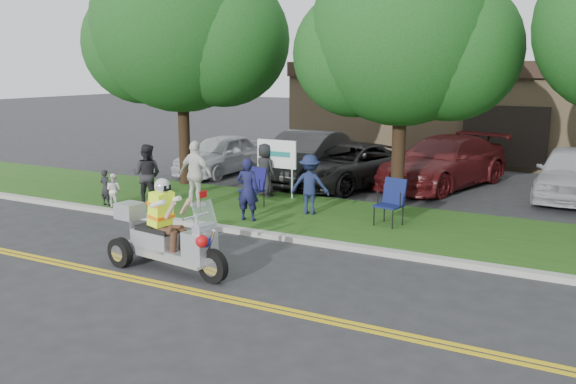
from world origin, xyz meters
The scene contains 24 objects.
ground centered at (0.00, 0.00, 0.00)m, with size 120.00×120.00×0.00m, color #28282B.
centerline_near centered at (0.00, -0.58, 0.01)m, with size 60.00×0.10×0.01m, color gold.
centerline_far centered at (0.00, -0.42, 0.01)m, with size 60.00×0.10×0.01m, color gold.
curb centered at (0.00, 3.05, 0.06)m, with size 60.00×0.25×0.12m, color #A8A89E.
grass_verge centered at (0.00, 5.20, 0.06)m, with size 60.00×4.00×0.10m, color #224813.
commercial_building centered at (2.00, 18.98, 2.01)m, with size 18.00×8.20×4.00m.
tree_left centered at (-6.44, 7.03, 4.85)m, with size 6.62×5.40×7.78m.
tree_mid centered at (0.55, 7.23, 4.43)m, with size 5.88×4.80×7.05m.
business_sign centered at (-2.90, 6.60, 1.26)m, with size 1.25×0.06×1.75m.
trike_scooter centered at (-1.68, 0.18, 0.62)m, with size 2.71×0.98×1.77m.
lawn_chair_a centered at (1.06, 5.11, 0.72)m, with size 0.69×0.70×1.10m.
lawn_chair_b centered at (-2.81, 5.24, 0.69)m, with size 0.66×0.67×1.04m.
spectator_adult_left centered at (-2.16, 3.85, 0.87)m, with size 0.56×0.37×1.53m, color #16173D.
spectator_adult_mid centered at (-5.50, 4.04, 0.93)m, with size 0.80×0.63×1.65m, color black.
spectator_adult_right centered at (-4.17, 4.45, 0.99)m, with size 1.04×0.43×1.78m, color white.
spectator_chair_a centered at (-1.13, 5.17, 0.86)m, with size 0.98×0.56×1.52m, color #192145.
spectator_chair_b centered at (-3.26, 6.54, 0.87)m, with size 0.75×0.49×1.53m, color black.
child_left centered at (-6.40, 3.40, 0.60)m, with size 0.36×0.24×0.98m, color black.
child_right centered at (-6.11, 3.40, 0.56)m, with size 0.44×0.34×0.90m, color white.
parked_car_far_left centered at (-6.86, 9.50, 0.71)m, with size 1.67×4.15×1.42m, color silver.
parked_car_left centered at (-3.51, 9.61, 0.84)m, with size 1.77×5.07×1.67m, color #272729.
parked_car_mid centered at (-1.77, 9.49, 0.69)m, with size 2.29×4.98×1.38m, color black.
parked_car_right centered at (0.80, 10.91, 0.80)m, with size 2.25×5.53×1.61m, color #541315.
parked_car_far_right centered at (4.56, 10.80, 0.77)m, with size 1.81×4.51×1.54m, color #B0B2B7.
Camera 1 is at (5.57, -8.44, 3.78)m, focal length 38.00 mm.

